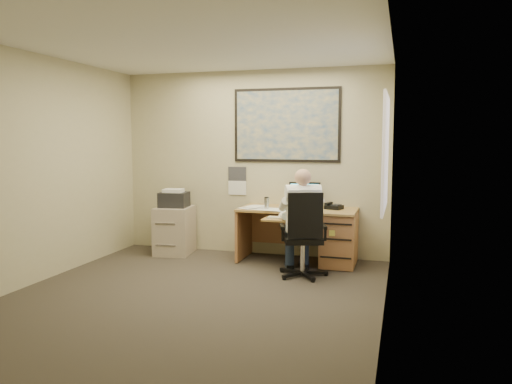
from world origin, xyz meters
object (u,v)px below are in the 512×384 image
(office_chair, at_px, (301,252))
(person, at_px, (303,223))
(desk, at_px, (322,232))
(filing_cabinet, at_px, (175,226))

(office_chair, relative_size, person, 0.80)
(office_chair, bearing_deg, desk, 61.00)
(desk, xyz_separation_m, office_chair, (-0.15, -0.75, -0.13))
(filing_cabinet, xyz_separation_m, person, (2.07, -0.66, 0.25))
(desk, relative_size, person, 1.20)
(desk, bearing_deg, person, -100.96)
(person, bearing_deg, office_chair, -123.31)
(desk, height_order, office_chair, desk)
(filing_cabinet, relative_size, office_chair, 0.91)
(desk, distance_m, office_chair, 0.78)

